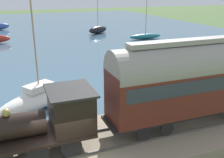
{
  "coord_description": "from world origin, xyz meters",
  "views": [
    {
      "loc": [
        -9.85,
        1.6,
        7.77
      ],
      "look_at": [
        5.08,
        -4.16,
        2.25
      ],
      "focal_mm": 42.0,
      "sensor_mm": 36.0,
      "label": 1
    }
  ],
  "objects_px": {
    "steam_locomotive": "(46,119)",
    "rowboat_far_out": "(163,74)",
    "passenger_coach": "(198,77)",
    "sailboat_white": "(40,98)",
    "sailboat_teal": "(145,36)",
    "sailboat_black": "(98,30)"
  },
  "relations": [
    {
      "from": "sailboat_white",
      "to": "sailboat_teal",
      "type": "relative_size",
      "value": 1.06
    },
    {
      "from": "passenger_coach",
      "to": "sailboat_white",
      "type": "distance_m",
      "value": 10.44
    },
    {
      "from": "sailboat_white",
      "to": "sailboat_teal",
      "type": "xyz_separation_m",
      "value": [
        20.61,
        -19.13,
        -0.2
      ]
    },
    {
      "from": "steam_locomotive",
      "to": "sailboat_white",
      "type": "bearing_deg",
      "value": -2.74
    },
    {
      "from": "steam_locomotive",
      "to": "sailboat_teal",
      "type": "bearing_deg",
      "value": -35.75
    },
    {
      "from": "steam_locomotive",
      "to": "rowboat_far_out",
      "type": "relative_size",
      "value": 2.26
    },
    {
      "from": "steam_locomotive",
      "to": "sailboat_teal",
      "type": "relative_size",
      "value": 0.65
    },
    {
      "from": "sailboat_black",
      "to": "rowboat_far_out",
      "type": "height_order",
      "value": "sailboat_black"
    },
    {
      "from": "sailboat_teal",
      "to": "rowboat_far_out",
      "type": "height_order",
      "value": "sailboat_teal"
    },
    {
      "from": "sailboat_white",
      "to": "sailboat_teal",
      "type": "distance_m",
      "value": 28.12
    },
    {
      "from": "steam_locomotive",
      "to": "sailboat_black",
      "type": "height_order",
      "value": "sailboat_black"
    },
    {
      "from": "passenger_coach",
      "to": "sailboat_black",
      "type": "bearing_deg",
      "value": -9.43
    },
    {
      "from": "steam_locomotive",
      "to": "sailboat_black",
      "type": "distance_m",
      "value": 37.98
    },
    {
      "from": "sailboat_black",
      "to": "sailboat_teal",
      "type": "height_order",
      "value": "sailboat_teal"
    },
    {
      "from": "sailboat_black",
      "to": "sailboat_white",
      "type": "bearing_deg",
      "value": 125.31
    },
    {
      "from": "steam_locomotive",
      "to": "rowboat_far_out",
      "type": "xyz_separation_m",
      "value": [
        9.37,
        -11.9,
        -2.08
      ]
    },
    {
      "from": "sailboat_teal",
      "to": "passenger_coach",
      "type": "bearing_deg",
      "value": 157.94
    },
    {
      "from": "passenger_coach",
      "to": "rowboat_far_out",
      "type": "distance_m",
      "value": 10.56
    },
    {
      "from": "sailboat_teal",
      "to": "steam_locomotive",
      "type": "bearing_deg",
      "value": 144.87
    },
    {
      "from": "sailboat_white",
      "to": "sailboat_black",
      "type": "relative_size",
      "value": 1.27
    },
    {
      "from": "passenger_coach",
      "to": "sailboat_white",
      "type": "relative_size",
      "value": 1.09
    },
    {
      "from": "passenger_coach",
      "to": "sailboat_teal",
      "type": "height_order",
      "value": "sailboat_teal"
    }
  ]
}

